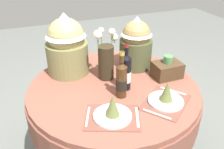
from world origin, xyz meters
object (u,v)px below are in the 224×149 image
object	(u,v)px
place_setting_right	(166,97)
gift_tub_back_right	(136,41)
dining_table	(113,102)
woven_basket_side_right	(167,69)
place_setting_left	(113,111)
flower_vase	(106,57)
gift_tub_back_left	(66,42)
wine_bottle_left	(122,80)
wine_bottle_right	(126,72)

from	to	relation	value
place_setting_right	gift_tub_back_right	world-z (taller)	gift_tub_back_right
dining_table	woven_basket_side_right	distance (m)	0.50
place_setting_left	flower_vase	xyz separation A→B (m)	(0.13, 0.48, 0.13)
dining_table	gift_tub_back_left	distance (m)	0.59
flower_vase	wine_bottle_left	xyz separation A→B (m)	(0.02, -0.29, -0.05)
dining_table	wine_bottle_left	distance (m)	0.32
gift_tub_back_left	gift_tub_back_right	world-z (taller)	gift_tub_back_left
flower_vase	wine_bottle_right	xyz separation A→B (m)	(0.08, -0.21, -0.04)
dining_table	wine_bottle_left	world-z (taller)	wine_bottle_left
place_setting_left	wine_bottle_right	world-z (taller)	wine_bottle_right
place_setting_right	wine_bottle_left	bearing A→B (deg)	143.68
wine_bottle_left	gift_tub_back_right	bearing A→B (deg)	52.90
wine_bottle_left	woven_basket_side_right	xyz separation A→B (m)	(0.44, 0.12, -0.06)
place_setting_left	place_setting_right	distance (m)	0.39
woven_basket_side_right	flower_vase	bearing A→B (deg)	159.89
wine_bottle_left	place_setting_right	bearing A→B (deg)	-36.32
flower_vase	gift_tub_back_right	xyz separation A→B (m)	(0.30, 0.09, 0.05)
place_setting_right	gift_tub_back_left	size ratio (longest dim) A/B	0.86
place_setting_left	wine_bottle_left	xyz separation A→B (m)	(0.15, 0.20, 0.08)
dining_table	wine_bottle_right	size ratio (longest dim) A/B	3.69
place_setting_left	gift_tub_back_left	distance (m)	0.73
place_setting_right	place_setting_left	bearing A→B (deg)	-177.56
place_setting_left	gift_tub_back_right	bearing A→B (deg)	53.07
flower_vase	wine_bottle_right	world-z (taller)	flower_vase
dining_table	woven_basket_side_right	bearing A→B (deg)	-3.28
gift_tub_back_left	place_setting_left	bearing A→B (deg)	-79.86
place_setting_right	woven_basket_side_right	size ratio (longest dim) A/B	1.95
flower_vase	dining_table	bearing A→B (deg)	-85.75
wine_bottle_right	flower_vase	bearing A→B (deg)	110.58
place_setting_right	wine_bottle_right	bearing A→B (deg)	125.18
dining_table	flower_vase	world-z (taller)	flower_vase
flower_vase	gift_tub_back_right	bearing A→B (deg)	16.69
place_setting_left	woven_basket_side_right	world-z (taller)	woven_basket_side_right
place_setting_right	woven_basket_side_right	bearing A→B (deg)	57.14
place_setting_left	woven_basket_side_right	bearing A→B (deg)	28.40
wine_bottle_right	gift_tub_back_right	distance (m)	0.38
place_setting_right	flower_vase	distance (m)	0.55
flower_vase	gift_tub_back_right	distance (m)	0.32
dining_table	place_setting_left	bearing A→B (deg)	-112.49
place_setting_left	woven_basket_side_right	xyz separation A→B (m)	(0.59, 0.32, 0.02)
wine_bottle_left	gift_tub_back_right	size ratio (longest dim) A/B	0.78
wine_bottle_right	gift_tub_back_left	bearing A→B (deg)	129.28
dining_table	woven_basket_side_right	xyz separation A→B (m)	(0.45, -0.03, 0.22)
flower_vase	place_setting_right	bearing A→B (deg)	-60.79
gift_tub_back_right	dining_table	bearing A→B (deg)	-141.40
dining_table	flower_vase	xyz separation A→B (m)	(-0.01, 0.14, 0.33)
dining_table	place_setting_right	bearing A→B (deg)	-52.43
place_setting_right	wine_bottle_left	world-z (taller)	wine_bottle_left
place_setting_left	wine_bottle_right	bearing A→B (deg)	53.02
flower_vase	woven_basket_side_right	xyz separation A→B (m)	(0.46, -0.17, -0.11)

